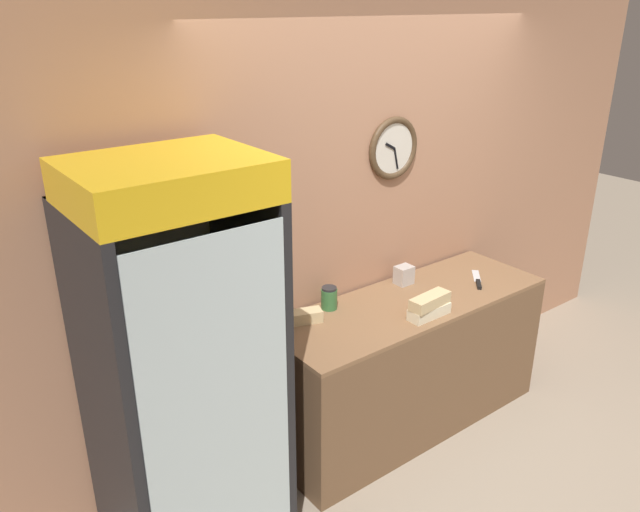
# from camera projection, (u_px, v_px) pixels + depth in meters

# --- Properties ---
(ground_plane) EXTENTS (14.00, 14.00, 0.00)m
(ground_plane) POSITION_uv_depth(u_px,v_px,m) (512.00, 495.00, 3.50)
(ground_plane) COLOR gray
(wall_back) EXTENTS (5.20, 0.10, 2.70)m
(wall_back) POSITION_uv_depth(u_px,v_px,m) (373.00, 212.00, 3.90)
(wall_back) COLOR #AD7A5B
(wall_back) RESTS_ON ground_plane
(prep_counter) EXTENTS (1.86, 0.63, 0.88)m
(prep_counter) POSITION_uv_depth(u_px,v_px,m) (407.00, 362.00, 3.97)
(prep_counter) COLOR brown
(prep_counter) RESTS_ON ground_plane
(beverage_cooler) EXTENTS (0.78, 0.71, 2.00)m
(beverage_cooler) POSITION_uv_depth(u_px,v_px,m) (176.00, 347.00, 2.88)
(beverage_cooler) COLOR black
(beverage_cooler) RESTS_ON ground_plane
(sandwich_stack_bottom) EXTENTS (0.27, 0.10, 0.07)m
(sandwich_stack_bottom) POSITION_uv_depth(u_px,v_px,m) (429.00, 311.00, 3.60)
(sandwich_stack_bottom) COLOR beige
(sandwich_stack_bottom) RESTS_ON prep_counter
(sandwich_stack_middle) EXTENTS (0.28, 0.12, 0.07)m
(sandwich_stack_middle) POSITION_uv_depth(u_px,v_px,m) (430.00, 301.00, 3.58)
(sandwich_stack_middle) COLOR tan
(sandwich_stack_middle) RESTS_ON sandwich_stack_bottom
(sandwich_flat_left) EXTENTS (0.30, 0.18, 0.07)m
(sandwich_flat_left) POSITION_uv_depth(u_px,v_px,m) (297.00, 317.00, 3.53)
(sandwich_flat_left) COLOR tan
(sandwich_flat_left) RESTS_ON prep_counter
(chefs_knife) EXTENTS (0.24, 0.24, 0.02)m
(chefs_knife) POSITION_uv_depth(u_px,v_px,m) (478.00, 282.00, 4.04)
(chefs_knife) COLOR silver
(chefs_knife) RESTS_ON prep_counter
(condiment_jar) EXTENTS (0.10, 0.10, 0.14)m
(condiment_jar) POSITION_uv_depth(u_px,v_px,m) (329.00, 298.00, 3.69)
(condiment_jar) COLOR #336B38
(condiment_jar) RESTS_ON prep_counter
(napkin_dispenser) EXTENTS (0.11, 0.09, 0.12)m
(napkin_dispenser) POSITION_uv_depth(u_px,v_px,m) (404.00, 275.00, 4.01)
(napkin_dispenser) COLOR #B7B2AD
(napkin_dispenser) RESTS_ON prep_counter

